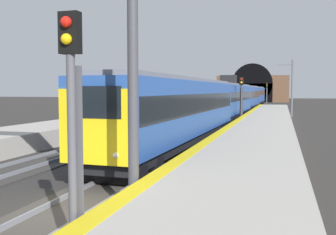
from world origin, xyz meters
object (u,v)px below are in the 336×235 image
Objects in this scene: railway_signal_near at (72,121)px; railway_signal_far at (267,91)px; train_adjacent_platform at (201,98)px; railway_signal_mid at (241,97)px; catenary_mast_near at (292,88)px; train_main_approaching at (239,98)px.

railway_signal_far is (91.74, -0.00, 0.31)m from railway_signal_near.
train_adjacent_platform reaches higher than railway_signal_mid.
railway_signal_mid is at bearing -156.93° from train_adjacent_platform.
catenary_mast_near is at bearing 5.80° from railway_signal_far.
railway_signal_near is (-47.06, -7.05, 0.53)m from train_adjacent_platform.
train_main_approaching is 17.94× the size of railway_signal_mid.
train_main_approaching is at bearing -177.66° from railway_signal_near.
train_main_approaching is 1.34× the size of train_adjacent_platform.
railway_signal_mid is (30.77, 0.00, -0.11)m from railway_signal_near.
railway_signal_near is 1.04× the size of railway_signal_mid.
train_main_approaching is at bearing 77.40° from catenary_mast_near.
train_main_approaching is 46.12m from railway_signal_near.
train_main_approaching is 5.26m from train_adjacent_platform.
railway_signal_near is 91.74m from railway_signal_far.
train_adjacent_platform is 45.24m from railway_signal_far.
train_main_approaching is at bearing -101.08° from train_adjacent_platform.
catenary_mast_near reaches higher than railway_signal_far.
railway_signal_far is at bearing 5.80° from catenary_mast_near.
railway_signal_mid is (-15.30, -1.88, 0.40)m from train_main_approaching.
train_main_approaching is 17.20× the size of railway_signal_near.
train_main_approaching reaches higher than railway_signal_near.
catenary_mast_near is (-47.15, -4.79, 0.52)m from railway_signal_far.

